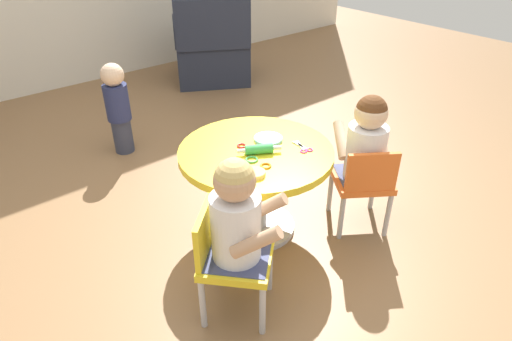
# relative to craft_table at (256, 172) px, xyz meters

# --- Properties ---
(ground_plane) EXTENTS (10.00, 10.00, 0.00)m
(ground_plane) POSITION_rel_craft_table_xyz_m (0.00, 0.00, -0.38)
(ground_plane) COLOR olive
(craft_table) EXTENTS (0.81, 0.81, 0.51)m
(craft_table) POSITION_rel_craft_table_xyz_m (0.00, 0.00, 0.00)
(craft_table) COLOR silver
(craft_table) RESTS_ON ground
(child_chair_left) EXTENTS (0.42, 0.42, 0.54)m
(child_chair_left) POSITION_rel_craft_table_xyz_m (-0.46, -0.37, -0.07)
(child_chair_left) COLOR #B7B7BC
(child_chair_left) RESTS_ON ground
(seated_child_left) EXTENTS (0.43, 0.44, 0.51)m
(seated_child_left) POSITION_rel_craft_table_xyz_m (-0.43, -0.40, 0.15)
(seated_child_left) COLOR #3F4772
(seated_child_left) RESTS_ON ground
(child_chair_right) EXTENTS (0.42, 0.42, 0.54)m
(child_chair_right) POSITION_rel_craft_table_xyz_m (0.46, -0.36, -0.07)
(child_chair_right) COLOR #B7B7BC
(child_chair_right) RESTS_ON ground
(seated_child_right) EXTENTS (0.42, 0.44, 0.51)m
(seated_child_right) POSITION_rel_craft_table_xyz_m (0.48, -0.33, 0.15)
(seated_child_right) COLOR #3F4772
(seated_child_right) RESTS_ON ground
(armchair_dark) EXTENTS (0.96, 0.97, 0.85)m
(armchair_dark) POSITION_rel_craft_table_xyz_m (1.21, 2.15, -0.07)
(armchair_dark) COLOR #232838
(armchair_dark) RESTS_ON ground
(toddler_standing) EXTENTS (0.17, 0.17, 0.67)m
(toddler_standing) POSITION_rel_craft_table_xyz_m (-0.17, 1.33, -0.02)
(toddler_standing) COLOR #33384C
(toddler_standing) RESTS_ON ground
(rolling_pin) EXTENTS (0.21, 0.13, 0.05)m
(rolling_pin) POSITION_rel_craft_table_xyz_m (-0.02, -0.04, 0.16)
(rolling_pin) COLOR green
(rolling_pin) RESTS_ON craft_table
(craft_scissors) EXTENTS (0.08, 0.14, 0.01)m
(craft_scissors) POSITION_rel_craft_table_xyz_m (0.19, -0.15, 0.14)
(craft_scissors) COLOR silver
(craft_scissors) RESTS_ON craft_table
(playdough_blob_0) EXTENTS (0.10, 0.10, 0.02)m
(playdough_blob_0) POSITION_rel_craft_table_xyz_m (-0.16, -0.19, 0.15)
(playdough_blob_0) COLOR #F2CC72
(playdough_blob_0) RESTS_ON craft_table
(playdough_blob_1) EXTENTS (0.15, 0.15, 0.02)m
(playdough_blob_1) POSITION_rel_craft_table_xyz_m (0.12, 0.04, 0.15)
(playdough_blob_1) COLOR #8CCCF2
(playdough_blob_1) RESTS_ON craft_table
(cookie_cutter_0) EXTENTS (0.05, 0.05, 0.01)m
(cookie_cutter_0) POSITION_rel_craft_table_xyz_m (-0.04, 0.07, 0.14)
(cookie_cutter_0) COLOR red
(cookie_cutter_0) RESTS_ON craft_table
(cookie_cutter_1) EXTENTS (0.05, 0.05, 0.01)m
(cookie_cutter_1) POSITION_rel_craft_table_xyz_m (-0.07, -0.16, 0.14)
(cookie_cutter_1) COLOR orange
(cookie_cutter_1) RESTS_ON craft_table
(cookie_cutter_2) EXTENTS (0.06, 0.06, 0.01)m
(cookie_cutter_2) POSITION_rel_craft_table_xyz_m (-0.09, -0.07, 0.14)
(cookie_cutter_2) COLOR #4CB259
(cookie_cutter_2) RESTS_ON craft_table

